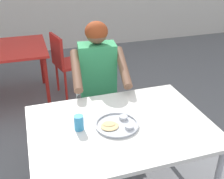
{
  "coord_description": "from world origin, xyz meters",
  "views": [
    {
      "loc": [
        -0.49,
        -1.49,
        1.85
      ],
      "look_at": [
        0.08,
        0.27,
        0.88
      ],
      "focal_mm": 44.45,
      "sensor_mm": 36.0,
      "label": 1
    }
  ],
  "objects_px": {
    "drinking_cup": "(79,122)",
    "diner_foreground": "(99,79)",
    "thali_tray": "(117,125)",
    "chair_red_right": "(67,60)",
    "table_foreground": "(121,132)",
    "table_background_red": "(14,54)",
    "chair_foreground": "(96,92)"
  },
  "relations": [
    {
      "from": "drinking_cup",
      "to": "diner_foreground",
      "type": "xyz_separation_m",
      "value": [
        0.32,
        0.67,
        -0.03
      ]
    },
    {
      "from": "thali_tray",
      "to": "chair_red_right",
      "type": "xyz_separation_m",
      "value": [
        -0.05,
        1.93,
        -0.25
      ]
    },
    {
      "from": "table_foreground",
      "to": "diner_foreground",
      "type": "height_order",
      "value": "diner_foreground"
    },
    {
      "from": "thali_tray",
      "to": "diner_foreground",
      "type": "distance_m",
      "value": 0.72
    },
    {
      "from": "drinking_cup",
      "to": "table_background_red",
      "type": "distance_m",
      "value": 1.99
    },
    {
      "from": "table_foreground",
      "to": "thali_tray",
      "type": "relative_size",
      "value": 4.17
    },
    {
      "from": "thali_tray",
      "to": "table_background_red",
      "type": "distance_m",
      "value": 2.1
    },
    {
      "from": "table_foreground",
      "to": "chair_red_right",
      "type": "distance_m",
      "value": 1.93
    },
    {
      "from": "chair_foreground",
      "to": "chair_red_right",
      "type": "bearing_deg",
      "value": 97.82
    },
    {
      "from": "thali_tray",
      "to": "drinking_cup",
      "type": "bearing_deg",
      "value": 170.47
    },
    {
      "from": "diner_foreground",
      "to": "chair_red_right",
      "type": "relative_size",
      "value": 1.5
    },
    {
      "from": "table_foreground",
      "to": "thali_tray",
      "type": "height_order",
      "value": "thali_tray"
    },
    {
      "from": "thali_tray",
      "to": "drinking_cup",
      "type": "xyz_separation_m",
      "value": [
        -0.26,
        0.04,
        0.05
      ]
    },
    {
      "from": "table_foreground",
      "to": "chair_red_right",
      "type": "height_order",
      "value": "chair_red_right"
    },
    {
      "from": "thali_tray",
      "to": "diner_foreground",
      "type": "bearing_deg",
      "value": 84.79
    },
    {
      "from": "table_foreground",
      "to": "chair_red_right",
      "type": "bearing_deg",
      "value": 92.36
    },
    {
      "from": "thali_tray",
      "to": "drinking_cup",
      "type": "relative_size",
      "value": 2.83
    },
    {
      "from": "drinking_cup",
      "to": "chair_foreground",
      "type": "distance_m",
      "value": 1.0
    },
    {
      "from": "table_foreground",
      "to": "thali_tray",
      "type": "xyz_separation_m",
      "value": [
        -0.03,
        -0.01,
        0.08
      ]
    },
    {
      "from": "table_foreground",
      "to": "chair_foreground",
      "type": "distance_m",
      "value": 0.94
    },
    {
      "from": "thali_tray",
      "to": "diner_foreground",
      "type": "height_order",
      "value": "diner_foreground"
    },
    {
      "from": "table_foreground",
      "to": "drinking_cup",
      "type": "bearing_deg",
      "value": 173.43
    },
    {
      "from": "chair_foreground",
      "to": "table_background_red",
      "type": "height_order",
      "value": "chair_foreground"
    },
    {
      "from": "diner_foreground",
      "to": "chair_foreground",
      "type": "bearing_deg",
      "value": 84.3
    },
    {
      "from": "thali_tray",
      "to": "table_background_red",
      "type": "bearing_deg",
      "value": 109.37
    },
    {
      "from": "drinking_cup",
      "to": "diner_foreground",
      "type": "relative_size",
      "value": 0.09
    },
    {
      "from": "diner_foreground",
      "to": "thali_tray",
      "type": "bearing_deg",
      "value": -95.21
    },
    {
      "from": "thali_tray",
      "to": "chair_foreground",
      "type": "bearing_deg",
      "value": 84.68
    },
    {
      "from": "thali_tray",
      "to": "table_foreground",
      "type": "bearing_deg",
      "value": 18.69
    },
    {
      "from": "drinking_cup",
      "to": "table_background_red",
      "type": "xyz_separation_m",
      "value": [
        -0.44,
        1.93,
        -0.15
      ]
    },
    {
      "from": "thali_tray",
      "to": "drinking_cup",
      "type": "height_order",
      "value": "drinking_cup"
    },
    {
      "from": "table_background_red",
      "to": "chair_red_right",
      "type": "height_order",
      "value": "chair_red_right"
    }
  ]
}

